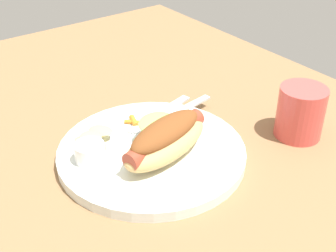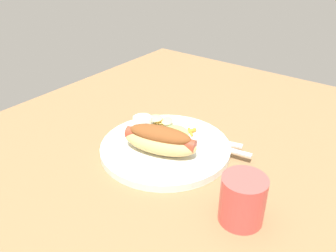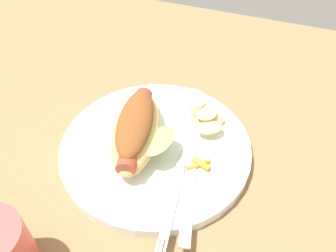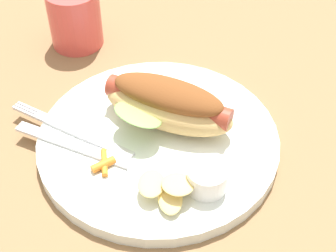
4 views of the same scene
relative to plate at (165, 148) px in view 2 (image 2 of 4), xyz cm
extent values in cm
cube|color=olive|center=(-0.86, 1.15, -1.70)|extent=(120.00, 90.00, 1.80)
cylinder|color=white|center=(0.00, 0.00, 0.00)|extent=(27.69, 27.69, 1.60)
ellipsoid|color=tan|center=(-2.64, -0.66, 3.00)|extent=(10.10, 16.79, 4.41)
cylinder|color=#A33D28|center=(-2.64, -0.66, 3.77)|extent=(6.18, 15.17, 2.60)
ellipsoid|color=brown|center=(-2.64, -0.66, 4.94)|extent=(7.96, 14.12, 2.93)
ellipsoid|color=#7FC65B|center=(1.18, -1.91, 3.88)|extent=(4.75, 6.26, 1.86)
cylinder|color=white|center=(2.67, 8.61, 2.18)|extent=(4.26, 4.26, 2.75)
cube|color=silver|center=(5.39, -6.84, 1.00)|extent=(3.12, 13.66, 0.40)
cube|color=silver|center=(6.14, -15.23, 1.00)|extent=(0.75, 3.21, 0.40)
cube|color=silver|center=(6.59, -15.16, 1.00)|extent=(0.75, 3.21, 0.40)
cube|color=silver|center=(7.03, -15.10, 1.00)|extent=(0.75, 3.21, 0.40)
cube|color=silver|center=(7.18, -6.58, 0.98)|extent=(4.87, 14.49, 0.36)
ellipsoid|color=#E8CB76|center=(5.06, 6.31, 1.05)|extent=(3.95, 2.84, 0.50)
ellipsoid|color=#E8CB76|center=(6.60, 6.91, 1.58)|extent=(4.74, 4.59, 0.93)
ellipsoid|color=#E8CB76|center=(6.73, 4.58, 2.18)|extent=(4.69, 4.37, 0.74)
ellipsoid|color=#E8CB76|center=(5.46, 6.96, 2.64)|extent=(3.64, 3.74, 0.79)
cylinder|color=orange|center=(7.01, -1.82, 1.13)|extent=(3.00, 3.06, 0.65)
cylinder|color=orange|center=(7.34, -1.63, 1.25)|extent=(2.83, 1.73, 0.90)
cylinder|color=#D84C47|center=(-8.81, -22.12, 3.35)|extent=(7.34, 7.34, 8.29)
camera|label=1|loc=(-45.42, 30.67, 39.31)|focal=48.69mm
camera|label=2|loc=(-49.97, -38.03, 40.73)|focal=37.24mm
camera|label=3|loc=(13.33, -30.72, 38.14)|focal=36.84mm
camera|label=4|loc=(31.05, 25.85, 42.16)|focal=53.98mm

